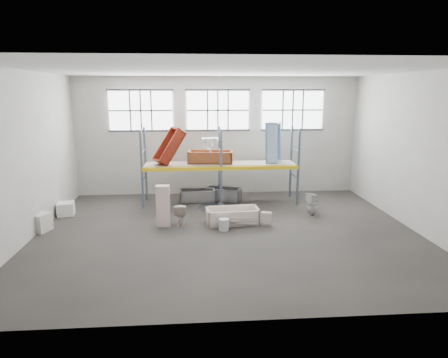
{
  "coord_description": "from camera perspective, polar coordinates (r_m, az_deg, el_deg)",
  "views": [
    {
      "loc": [
        -1.02,
        -11.9,
        4.4
      ],
      "look_at": [
        0.0,
        1.5,
        1.4
      ],
      "focal_mm": 31.75,
      "sensor_mm": 36.0,
      "label": 1
    }
  ],
  "objects": [
    {
      "name": "rack_beam_back",
      "position": [
        16.3,
        -0.69,
        2.33
      ],
      "size": [
        6.0,
        0.1,
        0.14
      ],
      "primitive_type": "cube",
      "color": "yellow",
      "rests_on": "floor"
    },
    {
      "name": "window_left",
      "position": [
        17.0,
        -11.88,
        9.62
      ],
      "size": [
        2.6,
        0.04,
        1.6
      ],
      "primitive_type": "cube",
      "color": "white",
      "rests_on": "wall_back"
    },
    {
      "name": "floor",
      "position": [
        12.75,
        0.52,
        -7.85
      ],
      "size": [
        12.0,
        10.0,
        0.1
      ],
      "primitive_type": "cube",
      "color": "#443E3A",
      "rests_on": "ground"
    },
    {
      "name": "rack_upright_ma",
      "position": [
        15.12,
        -0.4,
        1.52
      ],
      "size": [
        0.08,
        0.08,
        3.0
      ],
      "primitive_type": "cube",
      "color": "slate",
      "rests_on": "floor"
    },
    {
      "name": "rack_upright_lb",
      "position": [
        16.38,
        -11.23,
        2.14
      ],
      "size": [
        0.08,
        0.08,
        3.0
      ],
      "primitive_type": "cube",
      "color": "slate",
      "rests_on": "floor"
    },
    {
      "name": "rack_upright_rb",
      "position": [
        16.75,
        9.61,
        2.44
      ],
      "size": [
        0.08,
        0.08,
        3.0
      ],
      "primitive_type": "cube",
      "color": "slate",
      "rests_on": "floor"
    },
    {
      "name": "rack_upright_la",
      "position": [
        15.21,
        -11.75,
        1.33
      ],
      "size": [
        0.08,
        0.08,
        3.0
      ],
      "primitive_type": "cube",
      "color": "slate",
      "rests_on": "floor"
    },
    {
      "name": "ceiling",
      "position": [
        11.96,
        0.57,
        15.7
      ],
      "size": [
        12.0,
        10.0,
        0.1
      ],
      "primitive_type": "cube",
      "color": "silver",
      "rests_on": "ground"
    },
    {
      "name": "sink_on_shelf",
      "position": [
        15.34,
        -1.98,
        3.93
      ],
      "size": [
        0.81,
        0.74,
        0.59
      ],
      "primitive_type": "imported",
      "rotation": [
        0.0,
        0.0,
        0.42
      ],
      "color": "white",
      "rests_on": "rust_tub_flat"
    },
    {
      "name": "wall_left",
      "position": [
        13.06,
        -26.98,
        2.84
      ],
      "size": [
        0.1,
        10.0,
        5.0
      ],
      "primitive_type": "cube",
      "color": "#A5A199",
      "rests_on": "ground"
    },
    {
      "name": "rack_upright_ra",
      "position": [
        15.61,
        10.65,
        1.66
      ],
      "size": [
        0.08,
        0.08,
        3.0
      ],
      "primitive_type": "cube",
      "color": "slate",
      "rests_on": "floor"
    },
    {
      "name": "sink_in_tub",
      "position": [
        13.18,
        1.51,
        -6.19
      ],
      "size": [
        0.56,
        0.56,
        0.17
      ],
      "primitive_type": "imported",
      "rotation": [
        0.0,
        0.0,
        0.15
      ],
      "color": "beige",
      "rests_on": "bathtub_beige"
    },
    {
      "name": "rust_tub_flat",
      "position": [
        15.78,
        -1.97,
        3.16
      ],
      "size": [
        1.84,
        1.03,
        0.49
      ],
      "primitive_type": null,
      "rotation": [
        0.0,
        0.0,
        -0.12
      ],
      "color": "#973F29",
      "rests_on": "shelf_deck"
    },
    {
      "name": "cistern_spare",
      "position": [
        13.32,
        6.04,
        -5.51
      ],
      "size": [
        0.39,
        0.23,
        0.35
      ],
      "primitive_type": "cube",
      "rotation": [
        0.0,
        0.0,
        -0.16
      ],
      "color": "beige",
      "rests_on": "bathtub_beige"
    },
    {
      "name": "wall_right",
      "position": [
        13.97,
        26.14,
        3.48
      ],
      "size": [
        0.1,
        10.0,
        5.0
      ],
      "primitive_type": "cube",
      "color": "#B5B1A7",
      "rests_on": "ground"
    },
    {
      "name": "cistern_tall",
      "position": [
        13.22,
        -8.74,
        -3.86
      ],
      "size": [
        0.45,
        0.29,
        1.38
      ],
      "primitive_type": "cube",
      "rotation": [
        0.0,
        0.0,
        0.01
      ],
      "color": "beige",
      "rests_on": "floor"
    },
    {
      "name": "window_right",
      "position": [
        17.38,
        9.85,
        9.76
      ],
      "size": [
        2.6,
        0.04,
        1.6
      ],
      "primitive_type": "cube",
      "color": "white",
      "rests_on": "wall_back"
    },
    {
      "name": "wall_back",
      "position": [
        17.09,
        -0.91,
        6.2
      ],
      "size": [
        12.0,
        0.1,
        5.0
      ],
      "primitive_type": "cube",
      "color": "#AEAAA1",
      "rests_on": "ground"
    },
    {
      "name": "window_mid",
      "position": [
        16.89,
        -0.9,
        9.86
      ],
      "size": [
        2.6,
        0.04,
        1.6
      ],
      "primitive_type": "cube",
      "color": "white",
      "rests_on": "wall_back"
    },
    {
      "name": "blue_tub_upright",
      "position": [
        15.87,
        7.13,
        5.23
      ],
      "size": [
        0.78,
        0.9,
        1.63
      ],
      "primitive_type": null,
      "rotation": [
        0.0,
        1.54,
        -0.43
      ],
      "color": "#84A3CA",
      "rests_on": "shelf_deck"
    },
    {
      "name": "bucket",
      "position": [
        12.83,
        -0.01,
        -6.56
      ],
      "size": [
        0.42,
        0.42,
        0.39
      ],
      "primitive_type": "cylinder",
      "rotation": [
        0.0,
        0.0,
        0.32
      ],
      "color": "silver",
      "rests_on": "floor"
    },
    {
      "name": "rack_upright_mb",
      "position": [
        16.3,
        -0.69,
        2.33
      ],
      "size": [
        0.08,
        0.08,
        3.0
      ],
      "primitive_type": "cube",
      "color": "slate",
      "rests_on": "floor"
    },
    {
      "name": "wall_front",
      "position": [
        7.18,
        3.97,
        -2.78
      ],
      "size": [
        12.0,
        0.1,
        5.0
      ],
      "primitive_type": "cube",
      "color": "#AAA69D",
      "rests_on": "ground"
    },
    {
      "name": "steel_tub_left",
      "position": [
        16.07,
        -3.84,
        -2.4
      ],
      "size": [
        1.4,
        0.67,
        0.51
      ],
      "primitive_type": null,
      "rotation": [
        0.0,
        0.0,
        0.01
      ],
      "color": "#A4A6AB",
      "rests_on": "floor"
    },
    {
      "name": "wet_patch",
      "position": [
        15.28,
        -0.34,
        -4.14
      ],
      "size": [
        1.8,
        1.8,
        0.0
      ],
      "primitive_type": "cylinder",
      "color": "black",
      "rests_on": "floor"
    },
    {
      "name": "carton_near",
      "position": [
        14.07,
        -25.19,
        -5.64
      ],
      "size": [
        0.84,
        0.79,
        0.58
      ],
      "primitive_type": "cube",
      "rotation": [
        0.0,
        0.0,
        -0.36
      ],
      "color": "silver",
      "rests_on": "floor"
    },
    {
      "name": "steel_tub_right",
      "position": [
        16.23,
        -0.14,
        -2.19
      ],
      "size": [
        1.58,
        1.15,
        0.52
      ],
      "primitive_type": null,
      "rotation": [
        0.0,
        0.0,
        -0.38
      ],
      "color": "#9D9DA4",
      "rests_on": "floor"
    },
    {
      "name": "toilet_beige",
      "position": [
        13.45,
        -6.3,
        -5.0
      ],
      "size": [
        0.41,
        0.7,
        0.71
      ],
      "primitive_type": "imported",
      "rotation": [
        0.0,
        0.0,
        3.12
      ],
      "color": "beige",
      "rests_on": "floor"
    },
    {
      "name": "rack_beam_front",
      "position": [
        15.12,
        -0.4,
        1.52
      ],
      "size": [
        6.0,
        0.1,
        0.14
      ],
      "primitive_type": "cube",
      "color": "yellow",
      "rests_on": "floor"
    },
    {
      "name": "shelf_deck",
      "position": [
        15.69,
        -0.55,
        2.23
      ],
      "size": [
        5.9,
        1.1,
        0.03
      ],
      "primitive_type": "cube",
      "color": "gray",
      "rests_on": "floor"
    },
    {
      "name": "bathtub_beige",
      "position": [
        13.46,
        1.23,
        -5.34
      ],
      "size": [
        1.83,
        0.97,
        0.52
      ],
      "primitive_type": null,
      "rotation": [
        0.0,
        0.0,
        0.08
      ],
      "color": "beige",
      "rests_on": "floor"
    },
    {
      "name": "rust_tub_tilted",
      "position": [
        15.53,
        -7.91,
        4.67
      ],
      "size": [
        1.39,
        1.17,
        1.47
      ],
      "primitive_type": null,
      "rotation": [
        0.0,
        -0.96,
        0.48
      ],
      "color": "maroon",
      "rests_on": "shelf_deck"
    },
    {
      "name": "carton_far",
      "position": [
        15.43,
        -21.82,
        -4.01
      ],
      "size": [
        0.65,
        0.65,
        0.47
      ],
      "primitive_type": "cube",
      "rotation": [
        0.0,
        0.0,
        0.18
      ],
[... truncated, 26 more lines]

